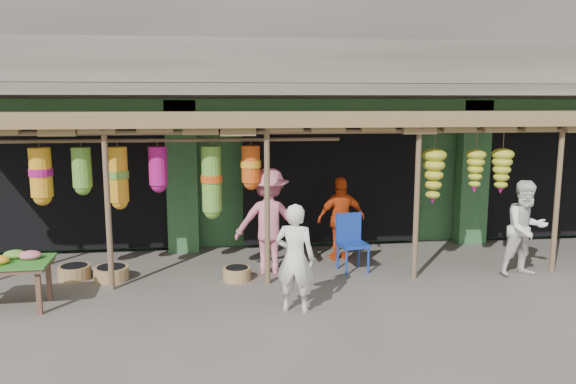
{
  "coord_description": "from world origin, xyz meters",
  "views": [
    {
      "loc": [
        -2.2,
        -9.08,
        2.98
      ],
      "look_at": [
        -1.02,
        1.0,
        1.33
      ],
      "focal_mm": 35.0,
      "sensor_mm": 36.0,
      "label": 1
    }
  ],
  "objects": [
    {
      "name": "basket_right",
      "position": [
        -2.0,
        0.05,
        0.11
      ],
      "size": [
        0.6,
        0.6,
        0.21
      ],
      "primitive_type": "cylinder",
      "rotation": [
        0.0,
        0.0,
        0.35
      ],
      "color": "#926544",
      "rests_on": "ground"
    },
    {
      "name": "basket_mid",
      "position": [
        -4.1,
        0.31,
        0.11
      ],
      "size": [
        0.75,
        0.75,
        0.22
      ],
      "primitive_type": "cylinder",
      "rotation": [
        0.0,
        0.0,
        0.38
      ],
      "color": "#A28A48",
      "rests_on": "ground"
    },
    {
      "name": "blue_chair",
      "position": [
        0.04,
        0.42,
        0.56
      ],
      "size": [
        0.55,
        0.56,
        1.01
      ],
      "rotation": [
        0.0,
        0.0,
        0.17
      ],
      "color": "#173597",
      "rests_on": "ground"
    },
    {
      "name": "building",
      "position": [
        -0.0,
        4.87,
        3.37
      ],
      "size": [
        16.4,
        6.8,
        7.0
      ],
      "color": "gray",
      "rests_on": "ground"
    },
    {
      "name": "person_vendor",
      "position": [
        0.0,
        1.08,
        0.79
      ],
      "size": [
        0.97,
        0.52,
        1.58
      ],
      "primitive_type": "imported",
      "rotation": [
        0.0,
        0.0,
        3.29
      ],
      "color": "#E04B15",
      "rests_on": "ground"
    },
    {
      "name": "person_front",
      "position": [
        -1.21,
        -1.46,
        0.78
      ],
      "size": [
        0.67,
        0.55,
        1.57
      ],
      "primitive_type": "imported",
      "rotation": [
        0.0,
        0.0,
        2.78
      ],
      "color": "white",
      "rests_on": "ground"
    },
    {
      "name": "awning",
      "position": [
        -0.15,
        0.79,
        2.57
      ],
      "size": [
        14.0,
        2.7,
        2.79
      ],
      "color": "brown",
      "rests_on": "ground"
    },
    {
      "name": "flower_table",
      "position": [
        -5.38,
        -0.89,
        0.67
      ],
      "size": [
        1.42,
        0.88,
        0.83
      ],
      "rotation": [
        0.0,
        0.0,
        0.05
      ],
      "color": "brown",
      "rests_on": "ground"
    },
    {
      "name": "basket_left",
      "position": [
        -4.74,
        0.44,
        0.11
      ],
      "size": [
        0.61,
        0.61,
        0.22
      ],
      "primitive_type": "cylinder",
      "rotation": [
        0.0,
        0.0,
        -0.13
      ],
      "color": "olive",
      "rests_on": "ground"
    },
    {
      "name": "person_shopper",
      "position": [
        -1.43,
        0.39,
        0.92
      ],
      "size": [
        1.26,
        0.81,
        1.85
      ],
      "primitive_type": "imported",
      "rotation": [
        0.0,
        0.0,
        3.04
      ],
      "color": "#D57085",
      "rests_on": "ground"
    },
    {
      "name": "ground",
      "position": [
        0.0,
        0.0,
        0.0
      ],
      "size": [
        80.0,
        80.0,
        0.0
      ],
      "primitive_type": "plane",
      "color": "#514C47",
      "rests_on": "ground"
    },
    {
      "name": "person_right",
      "position": [
        2.93,
        -0.26,
        0.83
      ],
      "size": [
        0.88,
        0.72,
        1.66
      ],
      "primitive_type": "imported",
      "rotation": [
        0.0,
        0.0,
        0.13
      ],
      "color": "white",
      "rests_on": "ground"
    }
  ]
}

